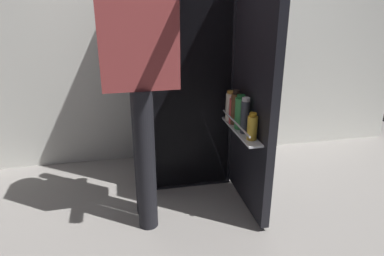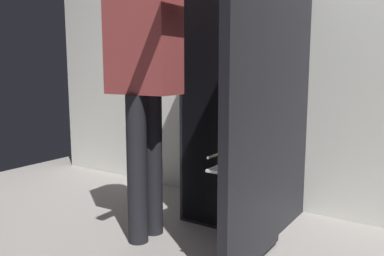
{
  "view_description": "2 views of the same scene",
  "coord_description": "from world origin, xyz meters",
  "views": [
    {
      "loc": [
        -0.44,
        -2.01,
        1.35
      ],
      "look_at": [
        -0.04,
        -0.08,
        0.61
      ],
      "focal_mm": 31.69,
      "sensor_mm": 36.0,
      "label": 1
    },
    {
      "loc": [
        1.18,
        -1.87,
        1.04
      ],
      "look_at": [
        -0.06,
        -0.01,
        0.7
      ],
      "focal_mm": 36.94,
      "sensor_mm": 36.0,
      "label": 2
    }
  ],
  "objects": [
    {
      "name": "person",
      "position": [
        -0.33,
        -0.09,
        1.08
      ],
      "size": [
        0.57,
        0.75,
        1.78
      ],
      "color": "black",
      "rests_on": "ground_plane"
    },
    {
      "name": "ground_plane",
      "position": [
        0.0,
        0.0,
        0.0
      ],
      "size": [
        5.18,
        5.18,
        0.0
      ],
      "primitive_type": "plane",
      "color": "gray"
    },
    {
      "name": "refrigerator",
      "position": [
        0.03,
        0.51,
        0.85
      ],
      "size": [
        0.71,
        1.26,
        1.7
      ],
      "color": "black",
      "rests_on": "ground_plane"
    },
    {
      "name": "kitchen_wall",
      "position": [
        0.0,
        0.92,
        1.35
      ],
      "size": [
        4.4,
        0.1,
        2.69
      ],
      "primitive_type": "cube",
      "color": "silver",
      "rests_on": "ground_plane"
    }
  ]
}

